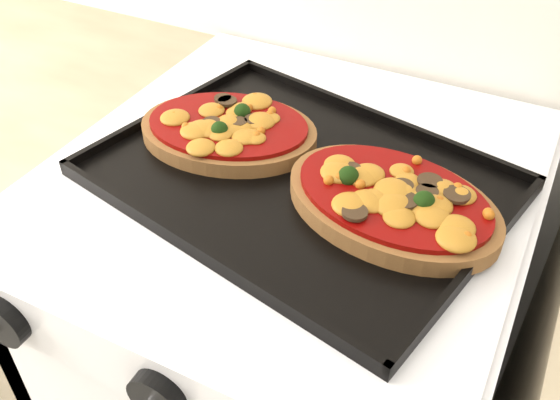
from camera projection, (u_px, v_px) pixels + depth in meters
The scene contains 7 objects.
stove at pixel (292, 375), 1.09m from camera, with size 0.60×0.60×0.91m, color white.
control_panel at pixel (157, 375), 0.62m from camera, with size 0.60×0.02×0.09m, color white.
knob_left at pixel (3, 321), 0.67m from camera, with size 0.06×0.06×0.02m, color black.
knob_center at pixel (157, 397), 0.60m from camera, with size 0.06×0.06×0.02m, color black.
baking_tray at pixel (299, 176), 0.76m from camera, with size 0.48×0.35×0.02m, color black.
pizza_left at pixel (228, 128), 0.82m from camera, with size 0.24×0.17×0.03m, color brown, non-canonical shape.
pizza_right at pixel (392, 199), 0.70m from camera, with size 0.26×0.17×0.04m, color brown, non-canonical shape.
Camera 1 is at (0.24, 1.12, 1.38)m, focal length 40.00 mm.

